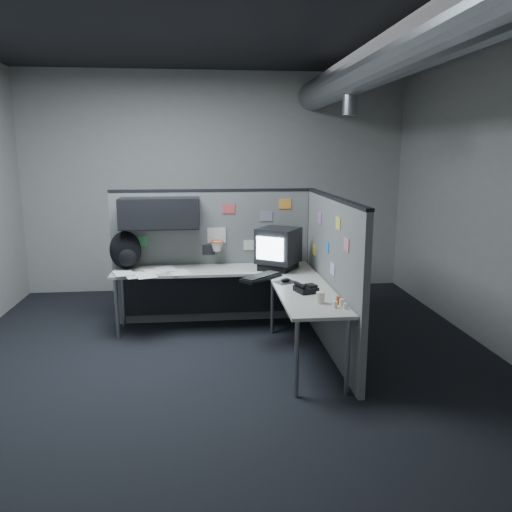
{
  "coord_description": "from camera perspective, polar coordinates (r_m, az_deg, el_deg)",
  "views": [
    {
      "loc": [
        -0.19,
        -4.67,
        2.06
      ],
      "look_at": [
        0.33,
        0.35,
        1.01
      ],
      "focal_mm": 35.0,
      "sensor_mm": 36.0,
      "label": 1
    }
  ],
  "objects": [
    {
      "name": "room",
      "position": [
        4.73,
        3.22,
        12.21
      ],
      "size": [
        5.62,
        5.62,
        3.22
      ],
      "color": "black",
      "rests_on": "ground"
    },
    {
      "name": "mouse",
      "position": [
        5.21,
        3.38,
        -2.85
      ],
      "size": [
        0.26,
        0.24,
        0.04
      ],
      "rotation": [
        0.0,
        0.0,
        -0.36
      ],
      "color": "black",
      "rests_on": "desk"
    },
    {
      "name": "partition_right",
      "position": [
        5.2,
        8.61,
        -2.15
      ],
      "size": [
        0.07,
        2.23,
        1.63
      ],
      "color": "slate",
      "rests_on": "ground"
    },
    {
      "name": "desk",
      "position": [
        5.57,
        -2.27,
        -3.27
      ],
      "size": [
        2.31,
        2.11,
        0.73
      ],
      "color": "#B5B0A3",
      "rests_on": "ground"
    },
    {
      "name": "cup",
      "position": [
        4.52,
        7.37,
        -4.75
      ],
      "size": [
        0.09,
        0.09,
        0.1
      ],
      "primitive_type": "cylinder",
      "rotation": [
        0.0,
        0.0,
        0.15
      ],
      "color": "beige",
      "rests_on": "desk"
    },
    {
      "name": "bottles",
      "position": [
        4.45,
        9.54,
        -5.32
      ],
      "size": [
        0.12,
        0.17,
        0.08
      ],
      "rotation": [
        0.0,
        0.0,
        -0.25
      ],
      "color": "silver",
      "rests_on": "desk"
    },
    {
      "name": "phone",
      "position": [
        4.86,
        5.69,
        -3.71
      ],
      "size": [
        0.24,
        0.25,
        0.09
      ],
      "rotation": [
        0.0,
        0.0,
        0.15
      ],
      "color": "black",
      "rests_on": "desk"
    },
    {
      "name": "keyboard",
      "position": [
        5.33,
        0.57,
        -2.43
      ],
      "size": [
        0.49,
        0.48,
        0.04
      ],
      "rotation": [
        0.0,
        0.0,
        -0.02
      ],
      "color": "black",
      "rests_on": "desk"
    },
    {
      "name": "backpack",
      "position": [
        5.93,
        -14.67,
        0.58
      ],
      "size": [
        0.38,
        0.35,
        0.44
      ],
      "rotation": [
        0.0,
        0.0,
        -0.06
      ],
      "color": "black",
      "rests_on": "desk"
    },
    {
      "name": "monitor",
      "position": [
        5.73,
        2.56,
        0.9
      ],
      "size": [
        0.58,
        0.58,
        0.48
      ],
      "rotation": [
        0.0,
        0.0,
        0.2
      ],
      "color": "black",
      "rests_on": "desk"
    },
    {
      "name": "partition_back",
      "position": [
        6.0,
        -6.45,
        1.51
      ],
      "size": [
        2.44,
        0.42,
        1.63
      ],
      "color": "slate",
      "rests_on": "ground"
    },
    {
      "name": "papers",
      "position": [
        5.69,
        -11.91,
        -1.88
      ],
      "size": [
        0.9,
        0.65,
        0.02
      ],
      "rotation": [
        0.0,
        0.0,
        0.34
      ],
      "color": "white",
      "rests_on": "desk"
    }
  ]
}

